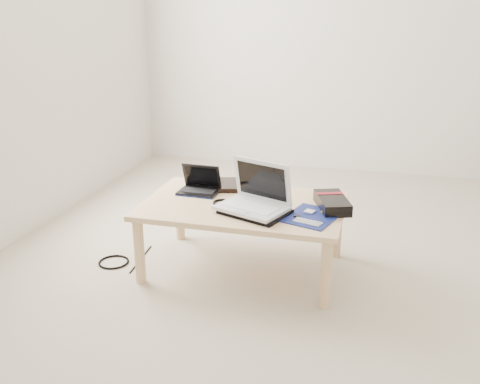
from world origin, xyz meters
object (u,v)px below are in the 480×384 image
(coffee_table, at_px, (243,211))
(netbook, at_px, (200,187))
(white_laptop, at_px, (255,198))
(gpu_box, at_px, (332,203))

(coffee_table, bearing_deg, netbook, 158.73)
(white_laptop, xyz_separation_m, gpu_box, (0.39, 0.15, -0.04))
(coffee_table, height_order, netbook, netbook)
(netbook, relative_size, white_laptop, 0.57)
(coffee_table, relative_size, gpu_box, 3.42)
(netbook, distance_m, gpu_box, 0.78)
(netbook, height_order, gpu_box, netbook)
(netbook, xyz_separation_m, white_laptop, (0.38, -0.21, 0.04))
(coffee_table, distance_m, white_laptop, 0.18)
(coffee_table, xyz_separation_m, gpu_box, (0.48, 0.05, 0.08))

